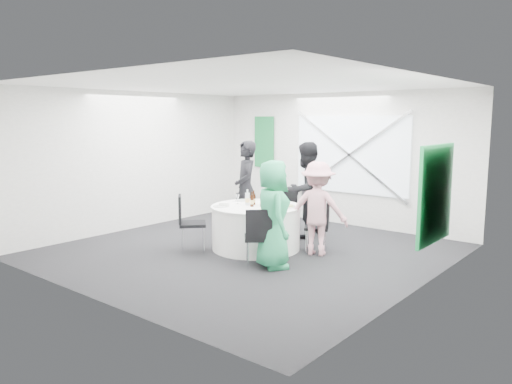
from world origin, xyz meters
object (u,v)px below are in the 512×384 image
Objects in this scene: person_woman_green at (273,214)px; green_water_bottle at (265,199)px; chair_front_left at (187,218)px; chair_back_left at (246,211)px; person_man_back at (306,190)px; chair_front_right at (259,233)px; person_woman_pink at (318,209)px; clear_water_bottle at (247,199)px; banquet_table at (256,227)px; chair_back at (285,210)px; chair_back_right at (321,223)px; person_man_back_left at (246,189)px.

person_woman_green is 4.96× the size of green_water_bottle.
chair_front_left is 0.59× the size of person_woman_green.
person_man_back reaches higher than chair_back_left.
chair_back_left is at bearing -85.87° from chair_front_right.
clear_water_bottle is (-1.19, -0.39, 0.09)m from person_woman_pink.
chair_back reaches higher than banquet_table.
banquet_table is 1.81× the size of chair_back_right.
chair_back_right is 0.33m from person_woman_pink.
person_woman_pink is at bearing 19.77° from green_water_bottle.
chair_front_left is (-1.80, -1.40, 0.07)m from chair_back_right.
green_water_bottle is at bearing -93.92° from chair_front_left.
green_water_bottle is at bearing 13.58° from clear_water_bottle.
person_man_back is (0.19, 1.26, 0.53)m from banquet_table.
person_woman_green is (0.14, 0.17, 0.28)m from chair_front_right.
chair_back_left is at bearing 147.17° from green_water_bottle.
green_water_bottle is (0.17, 0.05, 0.51)m from banquet_table.
chair_back_left is at bearing 169.88° from person_man_back_left.
chair_back_left is 1.23m from person_man_back.
chair_back_left is at bearing 131.95° from clear_water_bottle.
clear_water_bottle reaches higher than banquet_table.
person_man_back is 1.24m from person_woman_pink.
person_man_back_left reaches higher than chair_front_right.
person_man_back_left is at bearing -50.07° from person_man_back.
green_water_bottle is at bearing 15.91° from banquet_table.
chair_back is 0.86m from person_man_back_left.
person_woman_green is at bearing -37.61° from banquet_table.
clear_water_bottle is (-0.17, -0.03, 0.49)m from banquet_table.
person_woman_green is (1.69, -1.36, 0.35)m from chair_back_left.
person_woman_pink is at bearing -39.44° from chair_back.
person_man_back is at bearing 81.65° from banquet_table.
person_woman_pink reaches higher than banquet_table.
green_water_bottle is at bearing -7.93° from person_woman_green.
person_man_back_left reaches higher than person_woman_pink.
person_woman_pink is (0.84, -0.91, -0.13)m from person_man_back.
person_man_back reaches higher than chair_back.
chair_back_right is at bearing 30.74° from green_water_bottle.
green_water_bottle is at bearing -87.71° from chair_back_right.
person_man_back_left is (-0.79, 0.66, 0.54)m from banquet_table.
person_man_back is (0.34, 0.18, 0.39)m from chair_back.
clear_water_bottle reaches higher than chair_back_right.
chair_back_left is 0.95× the size of chair_back_right.
person_woman_pink is (1.83, 1.22, 0.21)m from chair_front_left.
chair_front_left is at bearing -139.98° from chair_back_left.
chair_front_right reaches higher than banquet_table.
chair_front_right reaches higher than chair_back_left.
person_woman_green reaches higher than chair_back_right.
chair_back is 1.08× the size of chair_back_left.
chair_front_left is at bearing -50.60° from person_man_back_left.
person_man_back is at bearing 71.48° from person_man_back_left.
chair_back_right is 1.03m from green_water_bottle.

